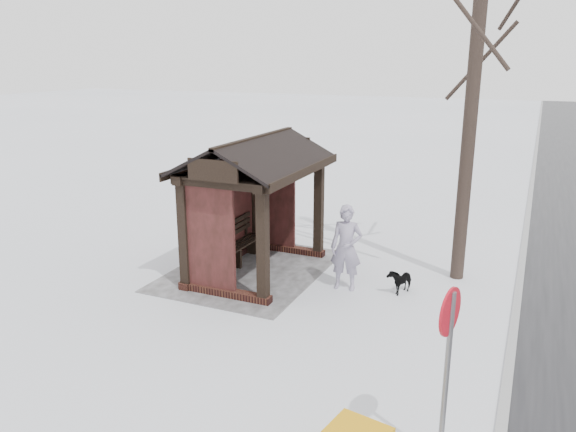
# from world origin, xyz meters

# --- Properties ---
(ground) EXTENTS (120.00, 120.00, 0.00)m
(ground) POSITION_xyz_m (0.00, 0.00, 0.00)
(ground) COLOR silver
(ground) RESTS_ON ground
(kerb) EXTENTS (120.00, 0.15, 0.06)m
(kerb) POSITION_xyz_m (0.00, 5.50, 0.01)
(kerb) COLOR gray
(kerb) RESTS_ON ground
(trampled_patch) EXTENTS (4.20, 3.20, 0.02)m
(trampled_patch) POSITION_xyz_m (0.00, -0.20, 0.01)
(trampled_patch) COLOR gray
(trampled_patch) RESTS_ON ground
(bus_shelter) EXTENTS (3.60, 2.40, 3.09)m
(bus_shelter) POSITION_xyz_m (0.00, -0.16, 2.17)
(bus_shelter) COLOR #341613
(bus_shelter) RESTS_ON ground
(pedestrian) EXTENTS (0.52, 0.71, 1.81)m
(pedestrian) POSITION_xyz_m (0.10, 2.13, 0.91)
(pedestrian) COLOR #988FA7
(pedestrian) RESTS_ON ground
(dog) EXTENTS (0.69, 0.48, 0.53)m
(dog) POSITION_xyz_m (-0.17, 3.23, 0.27)
(dog) COLOR black
(dog) RESTS_ON ground
(road_sign) EXTENTS (0.57, 0.16, 2.26)m
(road_sign) POSITION_xyz_m (4.67, 4.84, 1.63)
(road_sign) COLOR slate
(road_sign) RESTS_ON ground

